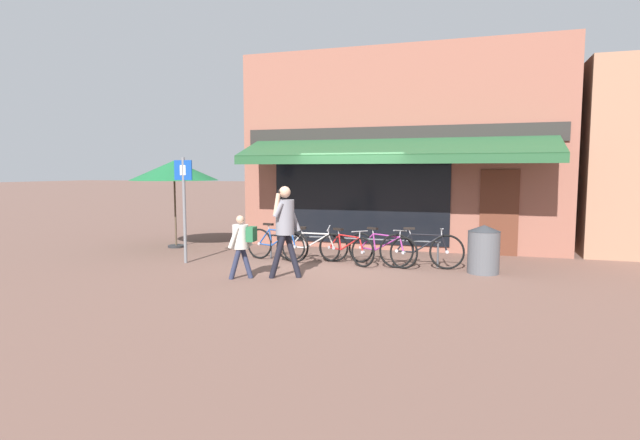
# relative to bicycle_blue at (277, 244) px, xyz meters

# --- Properties ---
(ground_plane) EXTENTS (160.00, 160.00, 0.00)m
(ground_plane) POSITION_rel_bicycle_blue_xyz_m (1.52, -0.11, -0.38)
(ground_plane) COLOR brown
(shop_front) EXTENTS (8.53, 4.45, 5.27)m
(shop_front) POSITION_rel_bicycle_blue_xyz_m (2.36, 3.77, 2.25)
(shop_front) COLOR #8E5647
(shop_front) RESTS_ON ground_plane
(bike_rack_rail) EXTENTS (3.97, 0.04, 0.57)m
(bike_rack_rail) POSITION_rel_bicycle_blue_xyz_m (1.69, 0.24, 0.10)
(bike_rack_rail) COLOR #47494F
(bike_rack_rail) RESTS_ON ground_plane
(bicycle_blue) EXTENTS (1.69, 0.53, 0.86)m
(bicycle_blue) POSITION_rel_bicycle_blue_xyz_m (0.00, 0.00, 0.00)
(bicycle_blue) COLOR black
(bicycle_blue) RESTS_ON ground_plane
(bicycle_silver) EXTENTS (1.66, 0.52, 0.83)m
(bicycle_silver) POSITION_rel_bicycle_blue_xyz_m (0.83, 0.08, -0.02)
(bicycle_silver) COLOR black
(bicycle_silver) RESTS_ON ground_plane
(bicycle_red) EXTENTS (1.49, 0.82, 0.79)m
(bicycle_red) POSITION_rel_bicycle_blue_xyz_m (1.64, 0.04, -0.03)
(bicycle_red) COLOR black
(bicycle_red) RESTS_ON ground_plane
(bicycle_purple) EXTENTS (1.70, 0.81, 0.84)m
(bicycle_purple) POSITION_rel_bicycle_blue_xyz_m (2.43, 0.13, -0.02)
(bicycle_purple) COLOR black
(bicycle_purple) RESTS_ON ground_plane
(bicycle_black) EXTENTS (1.79, 0.59, 0.89)m
(bicycle_black) POSITION_rel_bicycle_blue_xyz_m (3.30, 0.04, 0.01)
(bicycle_black) COLOR black
(bicycle_black) RESTS_ON ground_plane
(pedestrian_adult) EXTENTS (0.60, 0.61, 1.79)m
(pedestrian_adult) POSITION_rel_bicycle_blue_xyz_m (0.88, -1.70, 0.72)
(pedestrian_adult) COLOR black
(pedestrian_adult) RESTS_ON ground_plane
(pedestrian_child) EXTENTS (0.52, 0.53, 1.24)m
(pedestrian_child) POSITION_rel_bicycle_blue_xyz_m (0.12, -2.03, 0.37)
(pedestrian_child) COLOR #282D47
(pedestrian_child) RESTS_ON ground_plane
(litter_bin) EXTENTS (0.64, 0.64, 0.98)m
(litter_bin) POSITION_rel_bicycle_blue_xyz_m (4.55, -0.09, 0.11)
(litter_bin) COLOR #515459
(litter_bin) RESTS_ON ground_plane
(parking_sign) EXTENTS (0.44, 0.07, 2.37)m
(parking_sign) POSITION_rel_bicycle_blue_xyz_m (-1.84, -0.91, 1.07)
(parking_sign) COLOR slate
(parking_sign) RESTS_ON ground_plane
(cafe_parasol) EXTENTS (2.34, 2.34, 2.34)m
(cafe_parasol) POSITION_rel_bicycle_blue_xyz_m (-3.37, 1.02, 1.69)
(cafe_parasol) COLOR #4C3D2D
(cafe_parasol) RESTS_ON ground_plane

